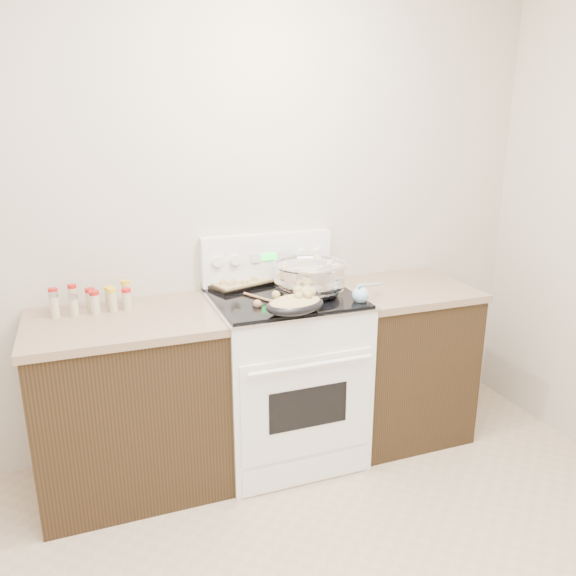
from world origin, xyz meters
name	(u,v)px	position (x,y,z in m)	size (l,w,h in m)	color
room_shell	(349,177)	(0.00, 0.00, 1.70)	(4.10, 3.60, 2.75)	#BFB4A5
counter_left	(131,403)	(-0.48, 1.43, 0.46)	(0.93, 0.67, 0.92)	black
counter_right	(398,359)	(1.08, 1.43, 0.46)	(0.73, 0.67, 0.92)	black
kitchen_range	(285,373)	(0.35, 1.42, 0.49)	(0.78, 0.73, 1.22)	white
mixing_bowl	(310,278)	(0.48, 1.39, 1.03)	(0.43, 0.43, 0.23)	silver
roasting_pan	(296,303)	(0.30, 1.14, 0.99)	(0.36, 0.29, 0.12)	black
baking_sheet	(239,282)	(0.17, 1.69, 0.96)	(0.42, 0.35, 0.06)	black
wooden_spoon	(259,302)	(0.18, 1.33, 0.95)	(0.14, 0.24, 0.04)	#AB754E
blue_ladle	(361,294)	(0.69, 1.20, 0.98)	(0.25, 0.20, 0.11)	#8EBDD4
spice_jars	(93,299)	(-0.61, 1.59, 0.98)	(0.39, 0.15, 0.13)	#BFB28C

